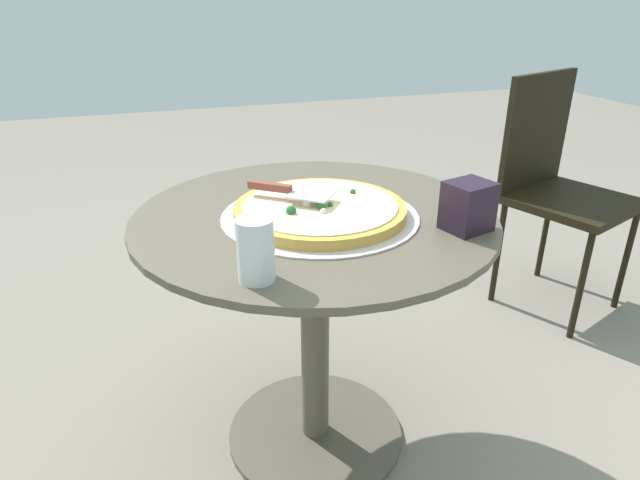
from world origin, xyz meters
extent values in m
plane|color=gray|center=(0.00, 0.00, 0.00)|extent=(10.00, 10.00, 0.00)
cylinder|color=brown|center=(0.00, 0.00, 0.69)|extent=(0.87, 0.87, 0.02)
cylinder|color=brown|center=(0.00, 0.00, 0.35)|extent=(0.08, 0.08, 0.66)
cylinder|color=brown|center=(0.00, 0.00, 0.01)|extent=(0.50, 0.50, 0.02)
cylinder|color=silver|center=(-0.03, -0.01, 0.70)|extent=(0.47, 0.47, 0.00)
cylinder|color=gold|center=(-0.03, -0.01, 0.71)|extent=(0.40, 0.40, 0.02)
cylinder|color=beige|center=(-0.03, -0.01, 0.73)|extent=(0.36, 0.36, 0.00)
sphere|color=silver|center=(0.03, -0.03, 0.73)|extent=(0.01, 0.01, 0.01)
sphere|color=#E5F1C3|center=(-0.08, 0.01, 0.73)|extent=(0.01, 0.01, 0.01)
sphere|color=#246431|center=(-0.06, 0.07, 0.73)|extent=(0.02, 0.02, 0.02)
sphere|color=#29762E|center=(-0.05, 0.00, 0.73)|extent=(0.02, 0.02, 0.02)
sphere|color=silver|center=(-0.03, 0.03, 0.73)|extent=(0.02, 0.02, 0.02)
sphere|color=#2E6C2C|center=(0.02, -0.11, 0.73)|extent=(0.01, 0.01, 0.01)
sphere|color=#2F6C28|center=(-0.05, -0.02, 0.73)|extent=(0.01, 0.01, 0.01)
sphere|color=silver|center=(0.08, 0.04, 0.73)|extent=(0.02, 0.02, 0.02)
cube|color=silver|center=(-0.01, 0.01, 0.75)|extent=(0.13, 0.13, 0.00)
cube|color=brown|center=(0.06, 0.09, 0.75)|extent=(0.08, 0.10, 0.02)
cylinder|color=silver|center=(-0.28, 0.20, 0.76)|extent=(0.07, 0.07, 0.12)
cube|color=black|center=(-0.20, -0.29, 0.75)|extent=(0.11, 0.11, 0.11)
cube|color=black|center=(0.38, -1.16, 0.45)|extent=(0.52, 0.52, 0.03)
cube|color=black|center=(0.56, -1.10, 0.69)|extent=(0.16, 0.39, 0.44)
cylinder|color=black|center=(0.28, -1.39, 0.22)|extent=(0.02, 0.02, 0.43)
cylinder|color=black|center=(0.16, -1.06, 0.22)|extent=(0.02, 0.02, 0.43)
cylinder|color=black|center=(0.60, -1.27, 0.22)|extent=(0.02, 0.02, 0.43)
cylinder|color=black|center=(0.49, -0.94, 0.22)|extent=(0.02, 0.02, 0.43)
camera|label=1|loc=(-1.16, 0.38, 1.18)|focal=30.70mm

